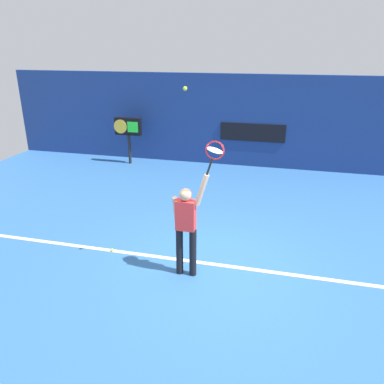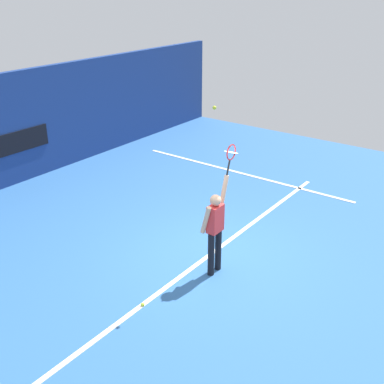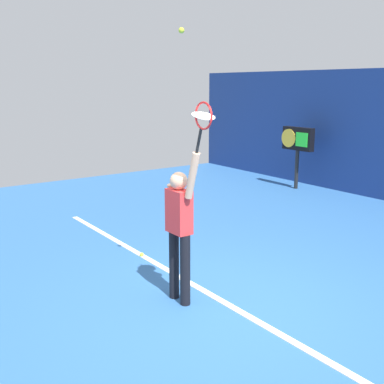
# 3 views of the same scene
# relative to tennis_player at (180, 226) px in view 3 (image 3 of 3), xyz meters

# --- Properties ---
(ground_plane) EXTENTS (18.00, 18.00, 0.00)m
(ground_plane) POSITION_rel_tennis_player_xyz_m (0.45, 0.33, -1.01)
(ground_plane) COLOR #2D609E
(court_baseline) EXTENTS (10.00, 0.10, 0.01)m
(court_baseline) POSITION_rel_tennis_player_xyz_m (0.45, 0.42, -1.00)
(court_baseline) COLOR white
(court_baseline) RESTS_ON ground_plane
(tennis_player) EXTENTS (0.65, 0.31, 1.98)m
(tennis_player) POSITION_rel_tennis_player_xyz_m (0.00, 0.00, 0.00)
(tennis_player) COLOR black
(tennis_player) RESTS_ON ground_plane
(tennis_racket) EXTENTS (0.39, 0.27, 0.63)m
(tennis_racket) POSITION_rel_tennis_player_xyz_m (0.48, -0.00, 1.35)
(tennis_racket) COLOR black
(tennis_ball) EXTENTS (0.07, 0.07, 0.07)m
(tennis_ball) POSITION_rel_tennis_player_xyz_m (-0.02, 0.05, 2.33)
(tennis_ball) COLOR #CCE033
(scoreboard_clock) EXTENTS (0.96, 0.20, 1.64)m
(scoreboard_clock) POSITION_rel_tennis_player_xyz_m (-3.81, 6.35, 0.26)
(scoreboard_clock) COLOR black
(scoreboard_clock) RESTS_ON ground_plane
(spare_ball) EXTENTS (0.07, 0.07, 0.07)m
(spare_ball) POSITION_rel_tennis_player_xyz_m (-1.69, 0.40, -0.98)
(spare_ball) COLOR #CCE033
(spare_ball) RESTS_ON ground_plane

